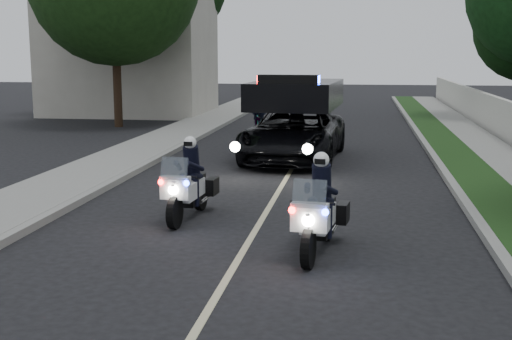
% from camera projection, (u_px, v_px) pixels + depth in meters
% --- Properties ---
extents(ground, '(120.00, 120.00, 0.00)m').
position_uv_depth(ground, '(212.00, 304.00, 8.84)').
color(ground, black).
rests_on(ground, ground).
extents(curb_right, '(0.20, 60.00, 0.15)m').
position_uv_depth(curb_right, '(444.00, 173.00, 17.95)').
color(curb_right, gray).
rests_on(curb_right, ground).
extents(grass_verge, '(1.20, 60.00, 0.16)m').
position_uv_depth(grass_verge, '(472.00, 174.00, 17.84)').
color(grass_verge, '#193814').
rests_on(grass_verge, ground).
extents(curb_left, '(0.20, 60.00, 0.15)m').
position_uv_depth(curb_left, '(146.00, 165.00, 19.17)').
color(curb_left, gray).
rests_on(curb_left, ground).
extents(sidewalk_left, '(2.00, 60.00, 0.16)m').
position_uv_depth(sidewalk_left, '(109.00, 164.00, 19.34)').
color(sidewalk_left, gray).
rests_on(sidewalk_left, ground).
extents(building_far, '(8.00, 6.00, 7.00)m').
position_uv_depth(building_far, '(130.00, 46.00, 35.04)').
color(building_far, '#A8A396').
rests_on(building_far, ground).
extents(lane_marking, '(0.12, 50.00, 0.01)m').
position_uv_depth(lane_marking, '(290.00, 171.00, 18.57)').
color(lane_marking, '#BFB78C').
rests_on(lane_marking, ground).
extents(police_moto_left, '(0.81, 1.96, 1.62)m').
position_uv_depth(police_moto_left, '(189.00, 218.00, 13.38)').
color(police_moto_left, silver).
rests_on(police_moto_left, ground).
extents(police_moto_right, '(0.92, 2.02, 1.66)m').
position_uv_depth(police_moto_right, '(318.00, 253.00, 11.09)').
color(police_moto_right, silver).
rests_on(police_moto_right, ground).
extents(police_suv, '(3.02, 5.88, 2.78)m').
position_uv_depth(police_suv, '(294.00, 160.00, 20.59)').
color(police_suv, black).
rests_on(police_suv, ground).
extents(bicycle, '(0.68, 1.70, 0.88)m').
position_uv_depth(bicycle, '(259.00, 132.00, 27.83)').
color(bicycle, black).
rests_on(bicycle, ground).
extents(cyclist, '(0.62, 0.45, 1.63)m').
position_uv_depth(cyclist, '(259.00, 132.00, 27.83)').
color(cyclist, black).
rests_on(cyclist, ground).
extents(tree_left_near, '(7.35, 7.35, 12.11)m').
position_uv_depth(tree_left_near, '(119.00, 127.00, 29.57)').
color(tree_left_near, '#1B3E14').
rests_on(tree_left_near, ground).
extents(tree_left_far, '(7.33, 7.33, 10.69)m').
position_uv_depth(tree_left_far, '(161.00, 109.00, 38.36)').
color(tree_left_far, black).
rests_on(tree_left_far, ground).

